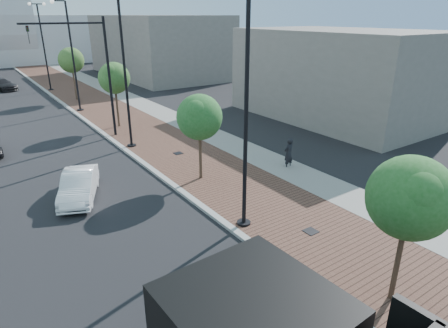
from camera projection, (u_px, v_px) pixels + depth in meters
sidewalk at (93, 96)px, 40.06m from camera, size 7.00×140.00×0.12m
concrete_strip at (118, 93)px, 41.49m from camera, size 2.40×140.00×0.13m
curb at (58, 100)px, 38.20m from camera, size 0.30×140.00×0.14m
white_sedan at (79, 185)px, 17.72m from camera, size 2.83×4.20×1.31m
dark_car_far at (1, 85)px, 43.23m from camera, size 3.46×4.85×1.30m
pedestrian at (288, 153)px, 21.11m from camera, size 0.71×0.52×1.78m
streetlight_1 at (243, 124)px, 13.94m from camera, size 1.44×0.56×9.21m
streetlight_2 at (125, 72)px, 23.01m from camera, size 1.72×0.56×9.28m
streetlight_3 at (72, 62)px, 32.30m from camera, size 1.44×0.56×9.21m
streetlight_4 at (44, 47)px, 41.37m from camera, size 1.72×0.56×9.28m
traffic_mast at (94, 66)px, 24.77m from camera, size 5.09×0.20×8.00m
tree_0 at (410, 197)px, 10.31m from camera, size 2.40×2.35×4.65m
tree_1 at (200, 117)px, 18.76m from camera, size 2.34×2.28×4.52m
tree_2 at (115, 78)px, 27.80m from camera, size 2.35×2.29×4.91m
tree_3 at (72, 60)px, 36.91m from camera, size 2.47×2.43×5.17m
commercial_block_ne at (157, 46)px, 52.87m from camera, size 12.00×22.00×8.00m
commercial_block_e at (339, 74)px, 31.17m from camera, size 10.00×16.00×7.00m
utility_cover_1 at (311, 231)px, 14.97m from camera, size 0.50×0.50×0.02m
utility_cover_2 at (178, 153)px, 23.39m from camera, size 0.50×0.50×0.02m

